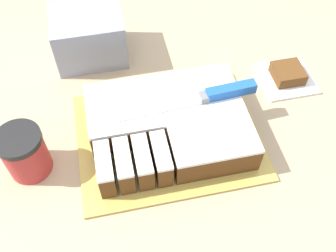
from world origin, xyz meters
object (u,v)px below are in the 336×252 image
object	(u,v)px
knife	(216,94)
coffee_cup	(25,153)
cake_board	(168,136)
brownie	(288,73)
cake	(170,124)
storage_box	(89,36)

from	to	relation	value
knife	coffee_cup	distance (m)	0.39
cake_board	brownie	world-z (taller)	brownie
cake_board	knife	size ratio (longest dim) A/B	1.28
cake	knife	bearing A→B (deg)	13.43
coffee_cup	storage_box	bearing A→B (deg)	63.79
knife	coffee_cup	xyz separation A→B (m)	(-0.38, -0.04, -0.03)
cake	coffee_cup	bearing A→B (deg)	-176.24
cake_board	cake	bearing A→B (deg)	37.06
cake	coffee_cup	world-z (taller)	coffee_cup
storage_box	cake	bearing A→B (deg)	-64.62
coffee_cup	cake	bearing A→B (deg)	3.76
brownie	storage_box	world-z (taller)	storage_box
cake_board	cake	xyz separation A→B (m)	(0.00, 0.00, 0.04)
knife	brownie	xyz separation A→B (m)	(0.20, 0.08, -0.06)
cake	brownie	size ratio (longest dim) A/B	4.70
brownie	storage_box	size ratio (longest dim) A/B	0.41
cake	brownie	bearing A→B (deg)	18.72
cake	brownie	xyz separation A→B (m)	(0.30, 0.10, -0.02)
cake	storage_box	xyz separation A→B (m)	(-0.13, 0.28, 0.02)
cake	coffee_cup	size ratio (longest dim) A/B	3.06
cake	knife	size ratio (longest dim) A/B	1.08
cake_board	coffee_cup	distance (m)	0.28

